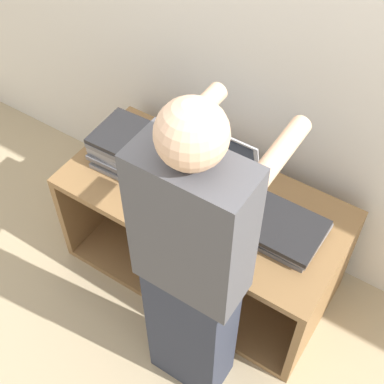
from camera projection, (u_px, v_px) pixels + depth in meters
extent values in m
plane|color=tan|center=(168.00, 312.00, 2.76)|extent=(12.00, 12.00, 0.00)
cube|color=silver|center=(260.00, 41.00, 2.27)|extent=(8.00, 0.05, 2.40)
cube|color=olive|center=(203.00, 198.00, 2.49)|extent=(1.36, 0.65, 0.04)
cube|color=olive|center=(202.00, 266.00, 2.92)|extent=(1.36, 0.65, 0.04)
cube|color=olive|center=(101.00, 182.00, 2.94)|extent=(0.04, 0.65, 0.54)
cube|color=olive|center=(323.00, 298.00, 2.47)|extent=(0.04, 0.65, 0.54)
cube|color=olive|center=(233.00, 196.00, 2.88)|extent=(1.28, 0.04, 0.54)
cube|color=#B7B7BC|center=(203.00, 194.00, 2.47)|extent=(0.36, 0.27, 0.02)
cube|color=#28282B|center=(205.00, 191.00, 2.47)|extent=(0.30, 0.15, 0.00)
cube|color=#B7B7BC|center=(224.00, 150.00, 2.46)|extent=(0.36, 0.08, 0.26)
cube|color=black|center=(224.00, 151.00, 2.46)|extent=(0.32, 0.07, 0.23)
cube|color=gray|center=(136.00, 162.00, 2.60)|extent=(0.37, 0.29, 0.02)
cube|color=slate|center=(136.00, 157.00, 2.59)|extent=(0.37, 0.29, 0.02)
cube|color=slate|center=(133.00, 154.00, 2.57)|extent=(0.37, 0.28, 0.02)
cube|color=gray|center=(134.00, 150.00, 2.56)|extent=(0.37, 0.29, 0.02)
cube|color=gray|center=(134.00, 146.00, 2.54)|extent=(0.37, 0.29, 0.02)
cube|color=slate|center=(133.00, 142.00, 2.52)|extent=(0.37, 0.28, 0.02)
cube|color=#232326|center=(132.00, 138.00, 2.51)|extent=(0.37, 0.28, 0.02)
cube|color=slate|center=(278.00, 230.00, 2.33)|extent=(0.36, 0.27, 0.02)
cube|color=gray|center=(281.00, 227.00, 2.31)|extent=(0.37, 0.28, 0.02)
cube|color=#232326|center=(281.00, 226.00, 2.29)|extent=(0.36, 0.27, 0.02)
cube|color=#2D3342|center=(192.00, 327.00, 2.28)|extent=(0.34, 0.20, 0.78)
cube|color=#4C4C51|center=(192.00, 228.00, 1.75)|extent=(0.40, 0.20, 0.62)
sphere|color=#DBAD89|center=(192.00, 134.00, 1.44)|extent=(0.21, 0.21, 0.21)
cylinder|color=#DBAD89|center=(194.00, 116.00, 1.79)|extent=(0.07, 0.32, 0.07)
cylinder|color=#DBAD89|center=(280.00, 153.00, 1.67)|extent=(0.07, 0.32, 0.07)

